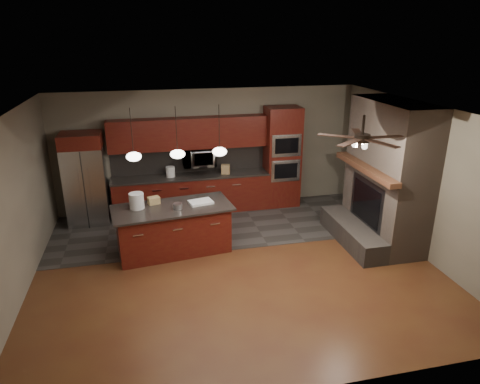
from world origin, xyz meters
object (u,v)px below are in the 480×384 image
object	(u,v)px
white_bucket	(137,201)
cardboard_box	(154,200)
kitchen_island	(173,229)
microwave	(199,157)
paint_tray	(201,202)
paint_can	(178,206)
refrigerator	(86,179)
oven_tower	(282,157)
counter_box	(226,169)
counter_bucket	(170,172)

from	to	relation	value
white_bucket	cardboard_box	xyz separation A→B (m)	(0.31, 0.16, -0.08)
kitchen_island	white_bucket	xyz separation A→B (m)	(-0.63, 0.08, 0.60)
microwave	paint_tray	xyz separation A→B (m)	(-0.22, -1.86, -0.36)
paint_can	cardboard_box	size ratio (longest dim) A/B	0.78
refrigerator	cardboard_box	bearing A→B (deg)	-48.30
refrigerator	paint_can	xyz separation A→B (m)	(1.80, -1.93, -0.03)
oven_tower	counter_box	xyz separation A→B (m)	(-1.37, -0.04, -0.19)
kitchen_island	white_bucket	bearing A→B (deg)	166.17
counter_bucket	cardboard_box	bearing A→B (deg)	-104.74
kitchen_island	paint_tray	world-z (taller)	paint_tray
white_bucket	microwave	bearing A→B (deg)	52.81
paint_can	paint_tray	xyz separation A→B (m)	(0.46, 0.20, -0.03)
refrigerator	counter_bucket	bearing A→B (deg)	2.56
paint_tray	counter_box	world-z (taller)	counter_box
kitchen_island	white_bucket	size ratio (longest dim) A/B	7.89
microwave	cardboard_box	world-z (taller)	microwave
oven_tower	cardboard_box	world-z (taller)	oven_tower
paint_can	microwave	bearing A→B (deg)	71.81
white_bucket	cardboard_box	bearing A→B (deg)	27.12
paint_can	cardboard_box	xyz separation A→B (m)	(-0.42, 0.37, 0.01)
oven_tower	kitchen_island	xyz separation A→B (m)	(-2.74, -1.87, -0.73)
microwave	kitchen_island	distance (m)	2.23
white_bucket	paint_can	size ratio (longest dim) A/B	1.77
oven_tower	counter_bucket	bearing A→B (deg)	179.84
counter_bucket	refrigerator	bearing A→B (deg)	-177.44
microwave	white_bucket	xyz separation A→B (m)	(-1.40, -1.85, -0.23)
white_bucket	paint_tray	distance (m)	1.19
refrigerator	counter_box	xyz separation A→B (m)	(3.08, 0.03, -0.00)
oven_tower	kitchen_island	size ratio (longest dim) A/B	1.03
paint_can	cardboard_box	distance (m)	0.56
refrigerator	kitchen_island	distance (m)	2.54
oven_tower	microwave	xyz separation A→B (m)	(-1.98, 0.06, 0.11)
refrigerator	paint_tray	world-z (taller)	refrigerator
white_bucket	counter_box	world-z (taller)	white_bucket
refrigerator	counter_box	size ratio (longest dim) A/B	9.55
paint_tray	counter_bucket	size ratio (longest dim) A/B	1.87
oven_tower	paint_tray	world-z (taller)	oven_tower
oven_tower	cardboard_box	distance (m)	3.48
counter_box	cardboard_box	bearing A→B (deg)	-120.22
microwave	cardboard_box	distance (m)	2.04
white_bucket	paint_tray	xyz separation A→B (m)	(1.18, -0.01, -0.12)
counter_bucket	microwave	bearing A→B (deg)	4.32
refrigerator	paint_tray	xyz separation A→B (m)	(2.26, -1.73, -0.06)
white_bucket	counter_bucket	world-z (taller)	white_bucket
kitchen_island	paint_tray	distance (m)	0.73
kitchen_island	paint_can	size ratio (longest dim) A/B	13.97
oven_tower	paint_can	size ratio (longest dim) A/B	14.42
cardboard_box	microwave	bearing A→B (deg)	39.17
refrigerator	white_bucket	world-z (taller)	refrigerator
paint_tray	cardboard_box	world-z (taller)	cardboard_box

